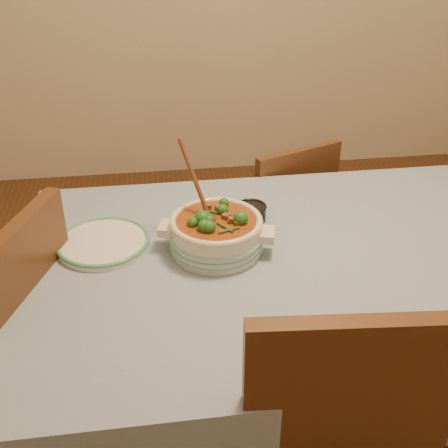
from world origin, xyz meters
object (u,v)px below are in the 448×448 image
(condiment_bowl, at_px, (251,212))
(chair_far, at_px, (280,218))
(stew_casserole, at_px, (216,231))
(white_plate, at_px, (103,242))
(dining_table, at_px, (306,282))
(chair_left, at_px, (4,343))

(condiment_bowl, distance_m, chair_far, 0.62)
(stew_casserole, height_order, condiment_bowl, stew_casserole)
(white_plate, relative_size, chair_far, 0.35)
(stew_casserole, relative_size, condiment_bowl, 3.29)
(white_plate, bearing_deg, dining_table, -13.12)
(stew_casserole, bearing_deg, dining_table, -14.40)
(dining_table, distance_m, chair_left, 0.91)
(white_plate, distance_m, chair_far, 0.95)
(white_plate, bearing_deg, stew_casserole, -12.10)
(stew_casserole, xyz_separation_m, chair_far, (0.36, 0.65, -0.36))
(white_plate, relative_size, condiment_bowl, 2.77)
(condiment_bowl, height_order, chair_far, chair_far)
(chair_far, bearing_deg, white_plate, 17.84)
(white_plate, distance_m, chair_left, 0.41)
(chair_far, distance_m, chair_left, 1.23)
(white_plate, height_order, chair_far, chair_far)
(condiment_bowl, bearing_deg, dining_table, -60.93)
(condiment_bowl, xyz_separation_m, chair_far, (0.22, 0.48, -0.32))
(dining_table, relative_size, condiment_bowl, 16.05)
(dining_table, distance_m, chair_far, 0.75)
(dining_table, height_order, stew_casserole, stew_casserole)
(dining_table, bearing_deg, chair_left, -179.81)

